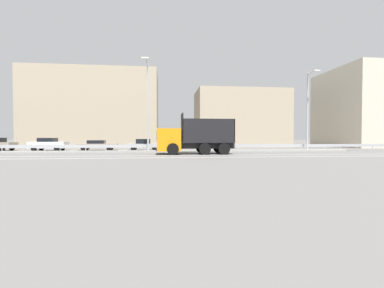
{
  "coord_description": "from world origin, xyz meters",
  "views": [
    {
      "loc": [
        -2.01,
        -24.73,
        1.52
      ],
      "look_at": [
        0.71,
        0.64,
        0.89
      ],
      "focal_mm": 24.0,
      "sensor_mm": 36.0,
      "label": 1
    }
  ],
  "objects": [
    {
      "name": "background_building_2",
      "position": [
        32.22,
        15.24,
        6.41
      ],
      "size": [
        13.01,
        12.95,
        12.83
      ],
      "primitive_type": "cube",
      "color": "beige",
      "rests_on": "ground_plane"
    },
    {
      "name": "median_road_sign",
      "position": [
        4.12,
        2.36,
        1.41
      ],
      "size": [
        0.81,
        0.16,
        2.62
      ],
      "color": "white",
      "rests_on": "ground_plane"
    },
    {
      "name": "background_building_0",
      "position": [
        -13.16,
        18.02,
        6.03
      ],
      "size": [
        19.99,
        8.39,
        12.06
      ],
      "primitive_type": "cube",
      "color": "tan",
      "rests_on": "ground_plane"
    },
    {
      "name": "parked_car_3",
      "position": [
        -9.99,
        6.93,
        0.64
      ],
      "size": [
        4.69,
        2.12,
        1.22
      ],
      "rotation": [
        0.0,
        0.0,
        -1.5
      ],
      "color": "gray",
      "rests_on": "ground_plane"
    },
    {
      "name": "parked_car_4",
      "position": [
        -4.47,
        6.54,
        0.68
      ],
      "size": [
        3.96,
        1.94,
        1.37
      ],
      "rotation": [
        0.0,
        0.0,
        -1.56
      ],
      "color": "#A3A3A8",
      "rests_on": "ground_plane"
    },
    {
      "name": "lane_strip_0",
      "position": [
        0.87,
        -2.88,
        0.0
      ],
      "size": [
        66.17,
        0.16,
        0.01
      ],
      "primitive_type": "cube",
      "color": "silver",
      "rests_on": "ground_plane"
    },
    {
      "name": "street_lamp_1",
      "position": [
        -3.72,
        2.02,
        5.15
      ],
      "size": [
        0.71,
        2.75,
        9.2
      ],
      "color": "#ADADB2",
      "rests_on": "ground_plane"
    },
    {
      "name": "dump_truck",
      "position": [
        0.01,
        -1.07,
        1.27
      ],
      "size": [
        7.18,
        2.78,
        3.72
      ],
      "rotation": [
        0.0,
        0.0,
        1.56
      ],
      "color": "orange",
      "rests_on": "ground_plane"
    },
    {
      "name": "background_building_1",
      "position": [
        10.86,
        18.02,
        4.71
      ],
      "size": [
        15.01,
        8.04,
        9.43
      ],
      "primitive_type": "cube",
      "color": "tan",
      "rests_on": "ground_plane"
    },
    {
      "name": "parked_car_2",
      "position": [
        -15.46,
        6.73,
        0.76
      ],
      "size": [
        3.99,
        1.96,
        1.49
      ],
      "rotation": [
        0.0,
        0.0,
        -1.57
      ],
      "color": "silver",
      "rests_on": "ground_plane"
    },
    {
      "name": "median_guardrail",
      "position": [
        -0.0,
        3.16,
        0.57
      ],
      "size": [
        66.17,
        0.09,
        0.78
      ],
      "color": "#9EA0A5",
      "rests_on": "ground_plane"
    },
    {
      "name": "ground_plane",
      "position": [
        0.0,
        0.0,
        0.0
      ],
      "size": [
        320.0,
        320.0,
        0.0
      ],
      "primitive_type": "plane",
      "color": "#605E5B"
    },
    {
      "name": "street_lamp_2",
      "position": [
        13.93,
        2.39,
        4.85
      ],
      "size": [
        0.71,
        1.8,
        8.83
      ],
      "color": "#ADADB2",
      "rests_on": "ground_plane"
    },
    {
      "name": "median_island",
      "position": [
        0.0,
        2.36,
        0.09
      ],
      "size": [
        36.39,
        1.1,
        0.18
      ],
      "primitive_type": "cube",
      "color": "gray",
      "rests_on": "ground_plane"
    },
    {
      "name": "lane_strip_1",
      "position": [
        0.87,
        -5.25,
        0.0
      ],
      "size": [
        66.17,
        0.16,
        0.01
      ],
      "primitive_type": "cube",
      "color": "silver",
      "rests_on": "ground_plane"
    }
  ]
}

